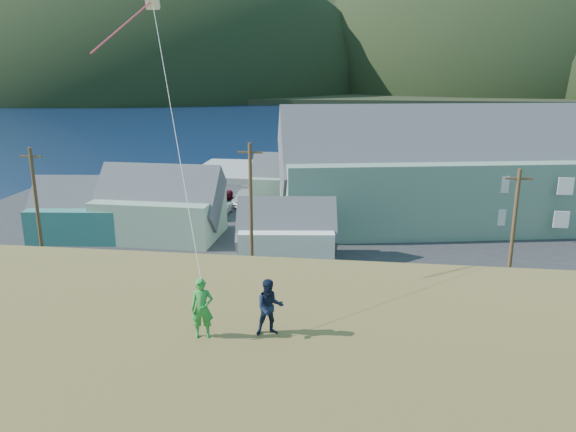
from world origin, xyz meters
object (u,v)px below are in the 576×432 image
object	(u,v)px
shed_palegreen_far	(297,181)
kite_flyer_navy	(270,307)
lodge	(488,170)
kite_flyer_green	(202,308)
shed_palegreen_near	(160,206)
shed_teal	(82,211)
shed_white	(287,233)
wharf	(293,173)

from	to	relation	value
shed_palegreen_far	kite_flyer_navy	xyz separation A→B (m)	(4.38, -43.87, 5.53)
shed_palegreen_far	kite_flyer_navy	distance (m)	44.44
lodge	kite_flyer_green	bearing A→B (deg)	-123.80
shed_palegreen_far	kite_flyer_navy	world-z (taller)	kite_flyer_navy
shed_palegreen_near	shed_teal	bearing A→B (deg)	-171.72
shed_palegreen_near	kite_flyer_navy	xyz separation A→B (m)	(14.51, -30.18, 5.16)
shed_teal	kite_flyer_navy	bearing A→B (deg)	-60.63
shed_white	shed_palegreen_far	bearing A→B (deg)	87.17
lodge	shed_teal	size ratio (longest dim) A/B	4.50
shed_palegreen_near	shed_palegreen_far	xyz separation A→B (m)	(10.13, 13.70, -0.36)
kite_flyer_green	kite_flyer_navy	size ratio (longest dim) A/B	1.05
shed_teal	kite_flyer_green	distance (m)	35.96
wharf	shed_white	world-z (taller)	shed_white
shed_teal	kite_flyer_navy	size ratio (longest dim) A/B	5.40
wharf	shed_teal	distance (m)	32.91
kite_flyer_green	wharf	bearing A→B (deg)	82.01
shed_palegreen_near	kite_flyer_navy	world-z (taller)	kite_flyer_navy
wharf	lodge	size ratio (longest dim) A/B	0.66
lodge	kite_flyer_navy	size ratio (longest dim) A/B	24.33
shed_teal	kite_flyer_navy	distance (m)	36.63
kite_flyer_green	kite_flyer_navy	world-z (taller)	kite_flyer_green
kite_flyer_green	shed_palegreen_near	bearing A→B (deg)	99.84
lodge	shed_palegreen_far	bearing A→B (deg)	150.84
wharf	lodge	distance (m)	29.43
lodge	shed_palegreen_near	world-z (taller)	lodge
shed_palegreen_near	kite_flyer_green	xyz separation A→B (m)	(12.71, -30.58, 5.20)
lodge	shed_palegreen_near	xyz separation A→B (m)	(-28.25, -8.06, -2.26)
shed_palegreen_far	kite_flyer_green	xyz separation A→B (m)	(2.58, -44.27, 5.56)
shed_palegreen_near	shed_white	world-z (taller)	shed_palegreen_near
shed_palegreen_near	shed_palegreen_far	world-z (taller)	shed_palegreen_near
lodge	kite_flyer_navy	world-z (taller)	lodge
wharf	kite_flyer_green	world-z (taller)	kite_flyer_green
shed_teal	shed_palegreen_near	size ratio (longest dim) A/B	0.82
shed_palegreen_near	kite_flyer_green	distance (m)	33.52
shed_teal	kite_flyer_green	size ratio (longest dim) A/B	5.16
kite_flyer_navy	lodge	bearing A→B (deg)	51.93
shed_palegreen_far	kite_flyer_green	bearing A→B (deg)	-84.64
shed_teal	wharf	bearing A→B (deg)	57.51
wharf	shed_palegreen_near	bearing A→B (deg)	-105.19
shed_teal	kite_flyer_navy	xyz separation A→B (m)	(21.16, -29.37, 5.61)
shed_white	kite_flyer_green	distance (m)	26.68
shed_palegreen_near	kite_flyer_green	world-z (taller)	kite_flyer_green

